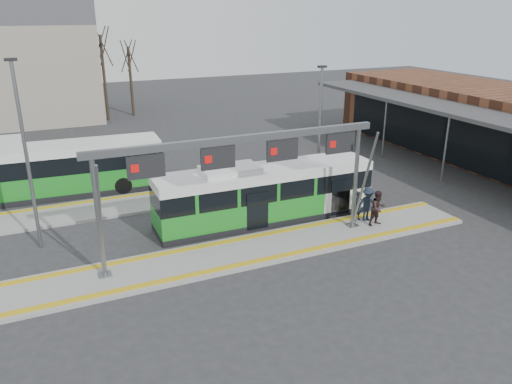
{
  "coord_description": "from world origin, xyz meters",
  "views": [
    {
      "loc": [
        -8.22,
        -18.5,
        10.28
      ],
      "look_at": [
        1.44,
        3.0,
        1.65
      ],
      "focal_mm": 35.0,
      "sensor_mm": 36.0,
      "label": 1
    }
  ],
  "objects_px": {
    "passenger_b": "(378,208)",
    "passenger_c": "(368,204)",
    "gantry": "(244,160)",
    "passenger_a": "(358,206)",
    "hero_bus": "(265,194)"
  },
  "relations": [
    {
      "from": "passenger_a",
      "to": "gantry",
      "type": "bearing_deg",
      "value": 172.15
    },
    {
      "from": "passenger_b",
      "to": "passenger_c",
      "type": "bearing_deg",
      "value": 97.28
    },
    {
      "from": "gantry",
      "to": "passenger_b",
      "type": "height_order",
      "value": "gantry"
    },
    {
      "from": "passenger_a",
      "to": "hero_bus",
      "type": "bearing_deg",
      "value": 138.4
    },
    {
      "from": "hero_bus",
      "to": "passenger_a",
      "type": "xyz_separation_m",
      "value": [
        4.15,
        -2.31,
        -0.49
      ]
    },
    {
      "from": "passenger_c",
      "to": "hero_bus",
      "type": "bearing_deg",
      "value": 150.36
    },
    {
      "from": "passenger_a",
      "to": "passenger_c",
      "type": "height_order",
      "value": "passenger_c"
    },
    {
      "from": "gantry",
      "to": "passenger_c",
      "type": "relative_size",
      "value": 7.3
    },
    {
      "from": "passenger_b",
      "to": "passenger_c",
      "type": "height_order",
      "value": "passenger_b"
    },
    {
      "from": "passenger_b",
      "to": "passenger_c",
      "type": "xyz_separation_m",
      "value": [
        -0.15,
        0.66,
        -0.0
      ]
    },
    {
      "from": "hero_bus",
      "to": "passenger_b",
      "type": "bearing_deg",
      "value": -33.09
    },
    {
      "from": "hero_bus",
      "to": "passenger_a",
      "type": "distance_m",
      "value": 4.78
    },
    {
      "from": "passenger_c",
      "to": "gantry",
      "type": "bearing_deg",
      "value": -178.21
    },
    {
      "from": "hero_bus",
      "to": "gantry",
      "type": "bearing_deg",
      "value": -128.33
    },
    {
      "from": "gantry",
      "to": "passenger_b",
      "type": "distance_m",
      "value": 7.76
    }
  ]
}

